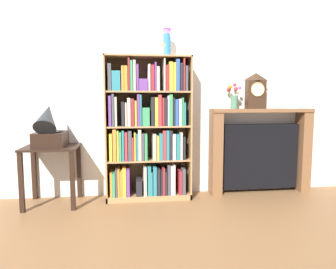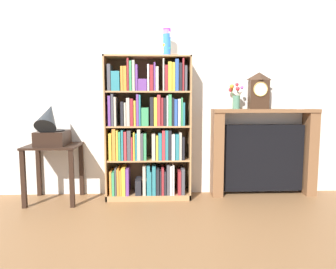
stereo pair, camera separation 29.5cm
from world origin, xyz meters
name	(u,v)px [view 2 (the right image)]	position (x,y,z in m)	size (l,w,h in m)	color
ground_plane	(149,201)	(0.00, 0.00, -0.01)	(8.09, 6.40, 0.02)	brown
wall_back	(162,83)	(0.15, 0.31, 1.30)	(5.09, 0.08, 2.60)	silver
bookshelf	(148,132)	(0.00, 0.11, 0.75)	(0.94, 0.32, 1.58)	#A87A4C
cup_stack	(167,43)	(0.21, 0.11, 1.73)	(0.09, 0.09, 0.30)	blue
side_table_left	(54,158)	(-1.03, 0.03, 0.48)	(0.55, 0.49, 0.62)	black
gramophone	(51,128)	(-1.03, -0.02, 0.81)	(0.31, 0.47, 0.50)	black
fireplace_mantel	(263,153)	(1.34, 0.18, 0.49)	(1.21, 0.22, 1.00)	brown
mantel_clock	(259,91)	(1.25, 0.16, 1.21)	(0.22, 0.12, 0.41)	#382316
flower_vase	(236,97)	(0.99, 0.16, 1.14)	(0.15, 0.14, 0.30)	#4C7A60
teacup_with_saucer	(300,107)	(1.74, 0.16, 1.03)	(0.12, 0.11, 0.05)	white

